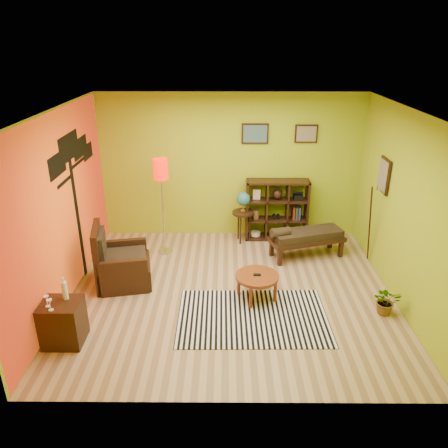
{
  "coord_description": "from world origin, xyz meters",
  "views": [
    {
      "loc": [
        -0.08,
        -5.89,
        3.72
      ],
      "look_at": [
        -0.12,
        0.29,
        1.05
      ],
      "focal_mm": 35.0,
      "sensor_mm": 36.0,
      "label": 1
    }
  ],
  "objects_px": {
    "floor_lamp": "(161,178)",
    "cube_shelf": "(277,210)",
    "armchair": "(120,266)",
    "potted_plant": "(386,304)",
    "globe_table": "(243,205)",
    "side_cabinet": "(63,322)",
    "bench": "(305,236)",
    "coffee_table": "(257,278)"
  },
  "relations": [
    {
      "from": "coffee_table",
      "to": "side_cabinet",
      "type": "height_order",
      "value": "side_cabinet"
    },
    {
      "from": "coffee_table",
      "to": "armchair",
      "type": "distance_m",
      "value": 2.23
    },
    {
      "from": "coffee_table",
      "to": "potted_plant",
      "type": "height_order",
      "value": "coffee_table"
    },
    {
      "from": "side_cabinet",
      "to": "cube_shelf",
      "type": "bearing_deg",
      "value": 46.12
    },
    {
      "from": "floor_lamp",
      "to": "potted_plant",
      "type": "distance_m",
      "value": 4.16
    },
    {
      "from": "globe_table",
      "to": "bench",
      "type": "bearing_deg",
      "value": -29.96
    },
    {
      "from": "coffee_table",
      "to": "bench",
      "type": "distance_m",
      "value": 1.69
    },
    {
      "from": "coffee_table",
      "to": "potted_plant",
      "type": "bearing_deg",
      "value": -11.89
    },
    {
      "from": "armchair",
      "to": "potted_plant",
      "type": "relative_size",
      "value": 2.4
    },
    {
      "from": "armchair",
      "to": "floor_lamp",
      "type": "distance_m",
      "value": 1.69
    },
    {
      "from": "cube_shelf",
      "to": "potted_plant",
      "type": "height_order",
      "value": "cube_shelf"
    },
    {
      "from": "coffee_table",
      "to": "armchair",
      "type": "xyz_separation_m",
      "value": [
        -2.18,
        0.45,
        -0.04
      ]
    },
    {
      "from": "side_cabinet",
      "to": "cube_shelf",
      "type": "height_order",
      "value": "cube_shelf"
    },
    {
      "from": "cube_shelf",
      "to": "potted_plant",
      "type": "xyz_separation_m",
      "value": [
        1.32,
        -2.57,
        -0.44
      ]
    },
    {
      "from": "floor_lamp",
      "to": "bench",
      "type": "xyz_separation_m",
      "value": [
        2.56,
        -0.16,
        -1.04
      ]
    },
    {
      "from": "side_cabinet",
      "to": "floor_lamp",
      "type": "relative_size",
      "value": 0.51
    },
    {
      "from": "side_cabinet",
      "to": "bench",
      "type": "relative_size",
      "value": 0.64
    },
    {
      "from": "globe_table",
      "to": "bench",
      "type": "height_order",
      "value": "globe_table"
    },
    {
      "from": "side_cabinet",
      "to": "globe_table",
      "type": "relative_size",
      "value": 0.9
    },
    {
      "from": "globe_table",
      "to": "potted_plant",
      "type": "relative_size",
      "value": 2.4
    },
    {
      "from": "potted_plant",
      "to": "side_cabinet",
      "type": "bearing_deg",
      "value": -171.49
    },
    {
      "from": "coffee_table",
      "to": "globe_table",
      "type": "distance_m",
      "value": 2.08
    },
    {
      "from": "coffee_table",
      "to": "armchair",
      "type": "height_order",
      "value": "armchair"
    },
    {
      "from": "armchair",
      "to": "potted_plant",
      "type": "distance_m",
      "value": 4.12
    },
    {
      "from": "bench",
      "to": "floor_lamp",
      "type": "bearing_deg",
      "value": 176.49
    },
    {
      "from": "armchair",
      "to": "potted_plant",
      "type": "xyz_separation_m",
      "value": [
        4.03,
        -0.83,
        -0.14
      ]
    },
    {
      "from": "side_cabinet",
      "to": "globe_table",
      "type": "bearing_deg",
      "value": 51.59
    },
    {
      "from": "side_cabinet",
      "to": "bench",
      "type": "height_order",
      "value": "side_cabinet"
    },
    {
      "from": "armchair",
      "to": "bench",
      "type": "height_order",
      "value": "armchair"
    },
    {
      "from": "bench",
      "to": "potted_plant",
      "type": "distance_m",
      "value": 2.01
    },
    {
      "from": "globe_table",
      "to": "cube_shelf",
      "type": "bearing_deg",
      "value": 13.32
    },
    {
      "from": "floor_lamp",
      "to": "cube_shelf",
      "type": "distance_m",
      "value": 2.38
    },
    {
      "from": "floor_lamp",
      "to": "globe_table",
      "type": "xyz_separation_m",
      "value": [
        1.46,
        0.48,
        -0.68
      ]
    },
    {
      "from": "bench",
      "to": "potted_plant",
      "type": "relative_size",
      "value": 3.39
    },
    {
      "from": "armchair",
      "to": "potted_plant",
      "type": "height_order",
      "value": "armchair"
    },
    {
      "from": "armchair",
      "to": "coffee_table",
      "type": "bearing_deg",
      "value": -11.53
    },
    {
      "from": "potted_plant",
      "to": "armchair",
      "type": "bearing_deg",
      "value": 168.3
    },
    {
      "from": "globe_table",
      "to": "potted_plant",
      "type": "bearing_deg",
      "value": -50.46
    },
    {
      "from": "armchair",
      "to": "cube_shelf",
      "type": "bearing_deg",
      "value": 32.72
    },
    {
      "from": "cube_shelf",
      "to": "potted_plant",
      "type": "bearing_deg",
      "value": -62.85
    },
    {
      "from": "cube_shelf",
      "to": "floor_lamp",
      "type": "bearing_deg",
      "value": -163.37
    },
    {
      "from": "armchair",
      "to": "floor_lamp",
      "type": "bearing_deg",
      "value": 62.4
    }
  ]
}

